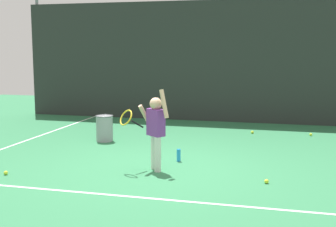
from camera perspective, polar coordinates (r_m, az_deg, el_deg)
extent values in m
plane|color=#2D7247|center=(7.65, -0.81, -6.85)|extent=(20.00, 20.00, 0.00)
cube|color=white|center=(6.22, -4.72, -10.42)|extent=(9.00, 0.05, 0.00)
cube|color=white|center=(9.97, -18.77, -3.72)|extent=(0.05, 9.00, 0.00)
cube|color=#282D2B|center=(12.41, 5.57, 6.56)|extent=(10.89, 0.08, 3.28)
cylinder|color=slate|center=(14.30, -15.98, 6.80)|extent=(0.09, 0.09, 3.43)
cylinder|color=slate|center=(12.47, 5.62, 6.91)|extent=(0.09, 0.09, 3.43)
cylinder|color=silver|center=(7.51, -1.76, -4.86)|extent=(0.11, 0.11, 0.58)
cylinder|color=silver|center=(7.33, -1.31, -5.17)|extent=(0.11, 0.11, 0.58)
cube|color=#72338C|center=(7.32, -1.55, -1.12)|extent=(0.34, 0.32, 0.44)
sphere|color=tan|center=(7.28, -1.56, 1.24)|extent=(0.20, 0.20, 0.20)
cylinder|color=tan|center=(7.14, -0.51, 1.24)|extent=(0.21, 0.18, 0.46)
cylinder|color=tan|center=(7.43, -2.81, -0.46)|extent=(0.23, 0.27, 0.43)
cylinder|color=black|center=(7.45, -3.90, -1.35)|extent=(0.17, 0.21, 0.15)
torus|color=yellow|center=(7.31, -5.34, -0.52)|extent=(0.32, 0.30, 0.26)
cylinder|color=gray|center=(9.84, -8.02, -1.90)|extent=(0.36, 0.36, 0.55)
torus|color=#595B60|center=(9.80, -8.05, -0.31)|extent=(0.38, 0.38, 0.02)
cylinder|color=#268CD8|center=(8.04, 1.35, -5.29)|extent=(0.07, 0.07, 0.22)
sphere|color=#CCE033|center=(10.87, 17.60, -2.54)|extent=(0.07, 0.07, 0.07)
sphere|color=#CCE033|center=(7.66, -19.81, -7.07)|extent=(0.07, 0.07, 0.07)
sphere|color=#CCE033|center=(6.93, 12.34, -8.37)|extent=(0.07, 0.07, 0.07)
sphere|color=#CCE033|center=(10.83, 10.61, -2.34)|extent=(0.07, 0.07, 0.07)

